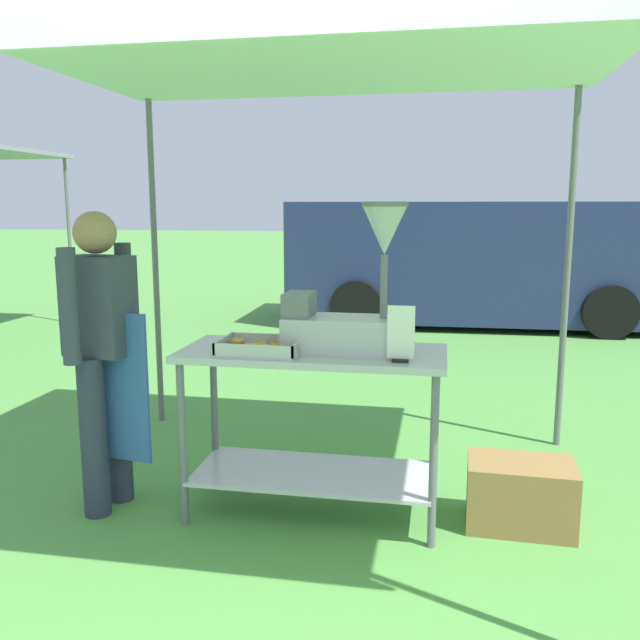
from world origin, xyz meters
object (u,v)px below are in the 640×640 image
donut_fryer (348,303)px  van_navy (474,261)px  menu_sign (401,338)px  donut_cart (313,398)px  stall_canopy (316,57)px  donut_tray (260,348)px  supply_crate (520,494)px  vendor (102,346)px

donut_fryer → van_navy: bearing=81.9°
donut_fryer → menu_sign: donut_fryer is taller
donut_cart → stall_canopy: bearing=90.0°
donut_cart → menu_sign: size_ratio=5.03×
donut_cart → van_navy: bearing=80.2°
stall_canopy → donut_cart: 1.71m
donut_tray → supply_crate: size_ratio=0.74×
stall_canopy → vendor: (-1.11, -0.22, -1.45)m
stall_canopy → supply_crate: 2.43m
donut_cart → donut_fryer: (0.19, -0.01, 0.51)m
supply_crate → donut_cart: bearing=-176.8°
donut_fryer → van_navy: van_navy is taller
donut_cart → donut_fryer: bearing=-4.5°
donut_cart → menu_sign: bearing=-21.3°
stall_canopy → donut_cart: stall_canopy is taller
supply_crate → donut_fryer: bearing=-175.2°
stall_canopy → donut_cart: size_ratio=2.29×
donut_cart → vendor: bearing=-173.9°
donut_tray → donut_cart: bearing=24.4°
donut_tray → vendor: (-0.86, -0.01, -0.02)m
donut_cart → van_navy: size_ratio=0.26×
stall_canopy → supply_crate: size_ratio=5.72×
menu_sign → supply_crate: size_ratio=0.50×
donut_fryer → menu_sign: 0.35m
donut_tray → vendor: 0.86m
donut_cart → donut_fryer: donut_fryer is taller
menu_sign → supply_crate: menu_sign is taller
supply_crate → van_navy: size_ratio=0.11×
stall_canopy → van_navy: stall_canopy is taller
stall_canopy → donut_cart: (-0.00, -0.10, -1.71)m
menu_sign → stall_canopy: bearing=149.0°
donut_tray → van_navy: (1.33, 6.39, -0.05)m
stall_canopy → donut_tray: 1.47m
donut_fryer → supply_crate: donut_fryer is taller
donut_tray → supply_crate: donut_tray is taller
donut_cart → supply_crate: size_ratio=2.50×
donut_tray → menu_sign: menu_sign is taller
donut_fryer → menu_sign: size_ratio=2.78×
stall_canopy → menu_sign: (0.46, -0.28, -1.34)m
donut_tray → stall_canopy: bearing=40.1°
stall_canopy → supply_crate: (1.07, -0.04, -2.18)m
supply_crate → van_navy: van_navy is taller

